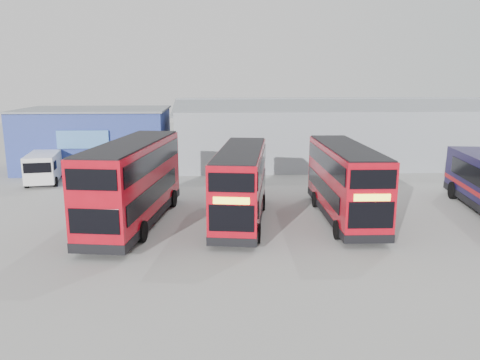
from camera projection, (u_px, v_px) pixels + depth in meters
The scene contains 7 objects.
ground_plane at pixel (291, 230), 24.04m from camera, with size 120.00×120.00×0.00m, color gray.
office_block at pixel (96, 138), 40.22m from camera, with size 12.30×8.32×5.12m.
maintenance_shed at pixel (341, 134), 43.44m from camera, with size 30.50×12.00×5.89m.
double_decker_left at pixel (133, 184), 24.58m from camera, with size 4.10×10.76×4.45m.
double_decker_centre at pixel (241, 186), 25.12m from camera, with size 3.66×9.71×4.02m.
double_decker_right at pixel (345, 183), 25.58m from camera, with size 2.68×9.74×4.09m.
panel_van at pixel (44, 166), 34.84m from camera, with size 2.80×5.36×2.24m.
Camera 1 is at (-3.97, -22.73, 7.69)m, focal length 35.00 mm.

